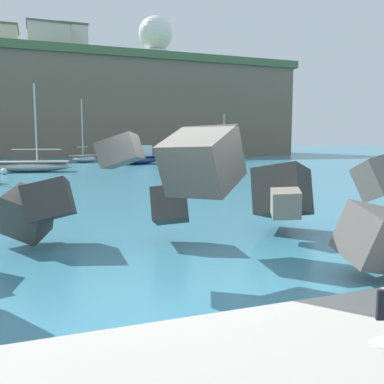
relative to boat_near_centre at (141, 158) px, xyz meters
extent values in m
plane|color=teal|center=(-7.79, -36.81, -0.63)|extent=(400.00, 400.00, 0.00)
cube|color=slate|center=(-2.16, -34.81, 0.74)|extent=(1.11, 1.20, 1.35)
cube|color=#4C4944|center=(-10.38, -33.29, 0.06)|extent=(1.23, 1.39, 1.36)
cube|color=#3D3A38|center=(-7.39, -34.12, 0.21)|extent=(1.04, 1.28, 1.05)
cube|color=#4C4944|center=(-7.63, -36.63, 1.31)|extent=(1.62, 1.57, 1.19)
cube|color=#605B56|center=(-8.81, -35.85, 1.46)|extent=(0.93, 0.90, 0.66)
cube|color=#3D3A38|center=(-4.32, -33.86, 0.37)|extent=(1.76, 1.93, 1.61)
cube|color=#3D3A38|center=(-9.91, -33.43, 0.34)|extent=(1.22, 1.40, 1.17)
cube|color=#605B56|center=(-5.02, -37.76, 0.07)|extent=(1.15, 1.05, 1.23)
cube|color=gray|center=(-4.88, -34.87, 0.23)|extent=(0.85, 0.82, 0.73)
cube|color=#4C4944|center=(-6.85, -35.02, 1.31)|extent=(1.23, 1.21, 1.13)
ellipsoid|color=navy|center=(-0.07, -0.05, -0.23)|extent=(5.77, 5.27, 0.80)
cube|color=navy|center=(-0.07, -0.05, 0.13)|extent=(5.31, 4.85, 0.10)
cube|color=silver|center=(0.27, 0.22, 0.74)|extent=(2.13, 2.07, 1.14)
cube|color=#334C5B|center=(0.27, 0.22, 1.37)|extent=(1.92, 1.86, 0.12)
ellipsoid|color=beige|center=(-10.57, -8.75, -0.23)|extent=(6.22, 2.89, 0.81)
cube|color=#9C9991|center=(-10.57, -8.75, 0.14)|extent=(5.72, 2.66, 0.10)
cylinder|color=silver|center=(-10.13, -8.82, 3.08)|extent=(0.12, 0.12, 5.81)
cylinder|color=silver|center=(-10.13, -8.82, 1.08)|extent=(3.55, 0.68, 0.08)
ellipsoid|color=maroon|center=(11.28, 4.58, -0.19)|extent=(3.28, 6.54, 0.90)
cube|color=maroon|center=(11.28, 4.58, 0.22)|extent=(3.01, 6.02, 0.10)
cylinder|color=silver|center=(11.39, 4.12, 2.62)|extent=(0.12, 0.12, 4.72)
cylinder|color=silver|center=(11.39, 4.12, 1.16)|extent=(0.96, 3.68, 0.08)
ellipsoid|color=white|center=(-5.10, 5.74, -0.22)|extent=(3.84, 4.36, 0.82)
cube|color=#ACACAC|center=(-5.10, 5.74, 0.14)|extent=(3.54, 4.01, 0.10)
cylinder|color=silver|center=(-5.28, 5.49, 3.26)|extent=(0.12, 0.12, 6.15)
cylinder|color=silver|center=(-5.28, 5.49, 1.08)|extent=(1.51, 2.03, 0.08)
sphere|color=#E54C1E|center=(4.29, -2.29, -0.41)|extent=(0.44, 0.44, 0.44)
sphere|color=#E54C1E|center=(2.97, -5.29, -0.41)|extent=(0.44, 0.44, 0.44)
sphere|color=silver|center=(-12.35, -11.05, -0.41)|extent=(0.44, 0.44, 0.44)
cube|color=#756651|center=(-4.91, 37.45, 6.81)|extent=(73.55, 33.87, 14.89)
cube|color=#4C6B42|center=(-4.91, 37.45, 14.86)|extent=(75.02, 34.55, 1.20)
cylinder|color=silver|center=(11.95, 36.93, 17.15)|extent=(5.29, 5.29, 3.38)
sphere|color=white|center=(11.95, 36.93, 22.07)|extent=(6.45, 6.45, 6.45)
cube|color=beige|center=(-7.57, 29.48, 17.62)|extent=(6.28, 5.26, 4.33)
cube|color=#66564C|center=(-7.57, 29.48, 19.94)|extent=(6.59, 5.52, 0.30)
cube|color=silver|center=(-3.58, 32.70, 18.04)|extent=(4.33, 5.67, 5.17)
cube|color=#66564C|center=(-3.58, 32.70, 20.78)|extent=(4.54, 5.95, 0.30)
camera|label=1|loc=(-10.13, -42.98, 1.61)|focal=39.31mm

